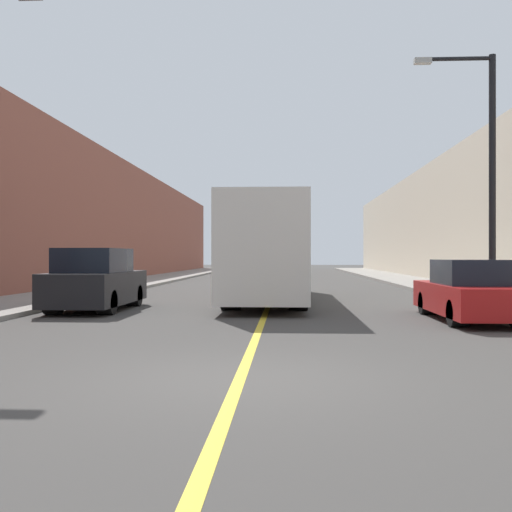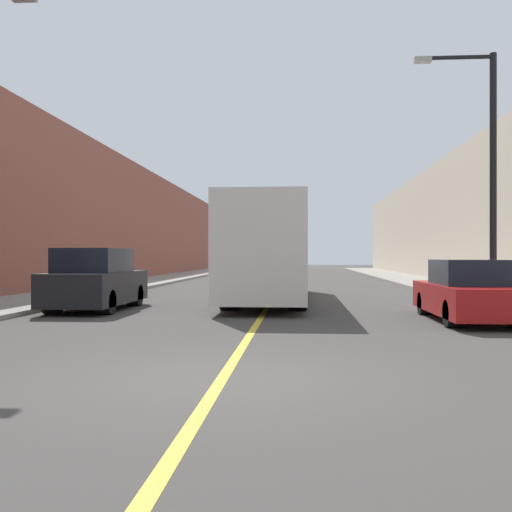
% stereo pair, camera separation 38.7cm
% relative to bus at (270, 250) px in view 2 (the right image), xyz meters
% --- Properties ---
extents(ground_plane, '(200.00, 200.00, 0.00)m').
position_rel_bus_xyz_m(ground_plane, '(0.07, -13.77, -1.80)').
color(ground_plane, '#3F3D3A').
extents(sidewalk_left, '(3.51, 72.00, 0.13)m').
position_rel_bus_xyz_m(sidewalk_left, '(-8.02, 16.23, -1.73)').
color(sidewalk_left, gray).
rests_on(sidewalk_left, ground).
extents(sidewalk_right, '(3.51, 72.00, 0.13)m').
position_rel_bus_xyz_m(sidewalk_right, '(8.16, 16.23, -1.73)').
color(sidewalk_right, gray).
rests_on(sidewalk_right, ground).
extents(building_row_left, '(4.00, 72.00, 7.79)m').
position_rel_bus_xyz_m(building_row_left, '(-11.78, 16.23, 2.09)').
color(building_row_left, brown).
rests_on(building_row_left, ground).
extents(building_row_right, '(4.00, 72.00, 7.71)m').
position_rel_bus_xyz_m(building_row_right, '(11.91, 16.23, 2.06)').
color(building_row_right, beige).
rests_on(building_row_right, ground).
extents(road_center_line, '(0.16, 72.00, 0.01)m').
position_rel_bus_xyz_m(road_center_line, '(0.07, 16.23, -1.80)').
color(road_center_line, gold).
rests_on(road_center_line, ground).
extents(bus, '(2.54, 12.44, 3.36)m').
position_rel_bus_xyz_m(bus, '(0.00, 0.00, 0.00)').
color(bus, silver).
rests_on(bus, ground).
extents(parked_suv_left, '(1.89, 4.57, 1.82)m').
position_rel_bus_xyz_m(parked_suv_left, '(-4.94, -4.18, -0.95)').
color(parked_suv_left, black).
rests_on(parked_suv_left, ground).
extents(car_right_near, '(1.76, 4.74, 1.51)m').
position_rel_bus_xyz_m(car_right_near, '(5.18, -6.43, -1.12)').
color(car_right_near, maroon).
rests_on(car_right_near, ground).
extents(street_lamp_right, '(2.38, 0.24, 7.39)m').
position_rel_bus_xyz_m(street_lamp_right, '(6.50, -3.51, 2.53)').
color(street_lamp_right, black).
rests_on(street_lamp_right, sidewalk_right).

